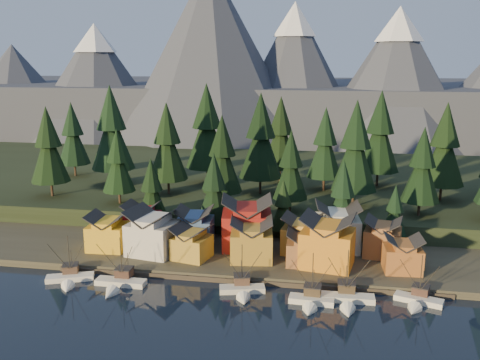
% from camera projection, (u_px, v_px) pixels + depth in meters
% --- Properties ---
extents(ground, '(500.00, 500.00, 0.00)m').
position_uv_depth(ground, '(232.00, 319.00, 93.24)').
color(ground, black).
rests_on(ground, ground).
extents(shore_strip, '(400.00, 50.00, 1.50)m').
position_uv_depth(shore_strip, '(262.00, 240.00, 131.46)').
color(shore_strip, '#363327').
rests_on(shore_strip, ground).
extents(hillside, '(420.00, 100.00, 6.00)m').
position_uv_depth(hillside, '(282.00, 184.00, 178.94)').
color(hillside, black).
rests_on(hillside, ground).
extents(dock, '(80.00, 4.00, 1.00)m').
position_uv_depth(dock, '(247.00, 279.00, 108.96)').
color(dock, '#473C33').
rests_on(dock, ground).
extents(mountain_ridge, '(560.00, 190.00, 90.00)m').
position_uv_depth(mountain_ridge, '(297.00, 92.00, 293.09)').
color(mountain_ridge, '#494E5E').
rests_on(mountain_ridge, ground).
extents(boat_0, '(10.04, 10.41, 10.49)m').
position_uv_depth(boat_0, '(69.00, 273.00, 108.00)').
color(boat_0, white).
rests_on(boat_0, ground).
extents(boat_1, '(10.43, 11.35, 10.88)m').
position_uv_depth(boat_1, '(118.00, 278.00, 105.64)').
color(boat_1, beige).
rests_on(boat_1, ground).
extents(boat_3, '(9.42, 9.88, 10.59)m').
position_uv_depth(boat_3, '(243.00, 284.00, 102.64)').
color(boat_3, beige).
rests_on(boat_3, ground).
extents(boat_4, '(8.68, 9.37, 10.69)m').
position_uv_depth(boat_4, '(311.00, 294.00, 97.98)').
color(boat_4, silver).
rests_on(boat_4, ground).
extents(boat_5, '(10.64, 11.54, 10.99)m').
position_uv_depth(boat_5, '(347.00, 294.00, 98.62)').
color(boat_5, silver).
rests_on(boat_5, ground).
extents(boat_6, '(9.36, 9.77, 10.20)m').
position_uv_depth(boat_6, '(418.00, 295.00, 98.24)').
color(boat_6, silver).
rests_on(boat_6, ground).
extents(house_front_0, '(8.84, 8.40, 8.43)m').
position_uv_depth(house_front_0, '(108.00, 230.00, 122.10)').
color(house_front_0, gold).
rests_on(house_front_0, shore_strip).
extents(house_front_1, '(11.47, 11.15, 10.31)m').
position_uv_depth(house_front_1, '(153.00, 230.00, 118.99)').
color(house_front_1, beige).
rests_on(house_front_1, shore_strip).
extents(house_front_2, '(8.93, 8.98, 7.28)m').
position_uv_depth(house_front_2, '(192.00, 241.00, 116.54)').
color(house_front_2, '#A7812B').
rests_on(house_front_2, shore_strip).
extents(house_front_3, '(10.02, 9.66, 9.10)m').
position_uv_depth(house_front_3, '(252.00, 239.00, 115.56)').
color(house_front_3, '#A37B2A').
rests_on(house_front_3, shore_strip).
extents(house_front_4, '(7.34, 7.88, 7.24)m').
position_uv_depth(house_front_4, '(303.00, 247.00, 113.47)').
color(house_front_4, brown).
rests_on(house_front_4, shore_strip).
extents(house_front_5, '(11.96, 11.17, 11.07)m').
position_uv_depth(house_front_5, '(327.00, 240.00, 111.75)').
color(house_front_5, orange).
rests_on(house_front_5, shore_strip).
extents(house_front_6, '(7.86, 7.47, 7.45)m').
position_uv_depth(house_front_6, '(403.00, 253.00, 109.52)').
color(house_front_6, '#9F5B29').
rests_on(house_front_6, shore_strip).
extents(house_back_0, '(8.09, 7.78, 8.75)m').
position_uv_depth(house_back_0, '(142.00, 220.00, 129.57)').
color(house_back_0, maroon).
rests_on(house_back_0, shore_strip).
extents(house_back_1, '(8.84, 8.93, 9.20)m').
position_uv_depth(house_back_1, '(195.00, 226.00, 123.82)').
color(house_back_1, '#354F7F').
rests_on(house_back_1, shore_strip).
extents(house_back_2, '(12.70, 11.95, 11.88)m').
position_uv_depth(house_back_2, '(247.00, 222.00, 122.60)').
color(house_back_2, maroon).
rests_on(house_back_2, shore_strip).
extents(house_back_3, '(9.31, 8.47, 8.68)m').
position_uv_depth(house_back_3, '(302.00, 233.00, 119.72)').
color(house_back_3, gold).
rests_on(house_back_3, shore_strip).
extents(house_back_4, '(10.65, 10.30, 10.65)m').
position_uv_depth(house_back_4, '(337.00, 226.00, 121.68)').
color(house_back_4, beige).
rests_on(house_back_4, shore_strip).
extents(house_back_5, '(8.87, 8.94, 8.58)m').
position_uv_depth(house_back_5, '(383.00, 236.00, 117.74)').
color(house_back_5, brown).
rests_on(house_back_5, shore_strip).
extents(tree_hill_0, '(10.97, 10.97, 25.55)m').
position_uv_depth(tree_hill_0, '(49.00, 147.00, 149.12)').
color(tree_hill_0, '#332319').
rests_on(tree_hill_0, hillside).
extents(tree_hill_1, '(13.17, 13.17, 30.68)m').
position_uv_depth(tree_hill_1, '(112.00, 131.00, 161.82)').
color(tree_hill_1, '#332319').
rests_on(tree_hill_1, hillside).
extents(tree_hill_2, '(8.73, 8.73, 20.33)m').
position_uv_depth(tree_hill_2, '(118.00, 163.00, 142.21)').
color(tree_hill_2, '#332319').
rests_on(tree_hill_2, hillside).
extents(tree_hill_3, '(11.36, 11.36, 26.46)m').
position_uv_depth(tree_hill_3, '(167.00, 144.00, 151.29)').
color(tree_hill_3, '#332319').
rests_on(tree_hill_3, hillside).
extents(tree_hill_4, '(13.33, 13.33, 31.04)m').
position_uv_depth(tree_hill_4, '(207.00, 129.00, 163.77)').
color(tree_hill_4, '#332319').
rests_on(tree_hill_4, hillside).
extents(tree_hill_5, '(10.41, 10.41, 24.25)m').
position_uv_depth(tree_hill_5, '(222.00, 157.00, 138.93)').
color(tree_hill_5, '#332319').
rests_on(tree_hill_5, hillside).
extents(tree_hill_6, '(12.52, 12.52, 29.16)m').
position_uv_depth(tree_hill_6, '(261.00, 139.00, 151.37)').
color(tree_hill_6, '#332319').
rests_on(tree_hill_6, hillside).
extents(tree_hill_7, '(9.05, 9.05, 21.09)m').
position_uv_depth(tree_hill_7, '(291.00, 167.00, 134.36)').
color(tree_hill_7, '#332319').
rests_on(tree_hill_7, hillside).
extents(tree_hill_8, '(10.60, 10.60, 24.70)m').
position_uv_depth(tree_hill_8, '(325.00, 145.00, 155.60)').
color(tree_hill_8, '#332319').
rests_on(tree_hill_8, hillside).
extents(tree_hill_9, '(12.12, 12.12, 28.24)m').
position_uv_depth(tree_hill_9, '(355.00, 149.00, 137.50)').
color(tree_hill_9, '#332319').
rests_on(tree_hill_9, hillside).
extents(tree_hill_10, '(12.55, 12.55, 29.24)m').
position_uv_depth(tree_hill_10, '(380.00, 134.00, 160.02)').
color(tree_hill_10, '#332319').
rests_on(tree_hill_10, hillside).
extents(tree_hill_11, '(9.57, 9.57, 22.30)m').
position_uv_depth(tree_hill_11, '(422.00, 168.00, 130.73)').
color(tree_hill_11, '#332319').
rests_on(tree_hill_11, hillside).
extents(tree_hill_12, '(11.61, 11.61, 27.06)m').
position_uv_depth(tree_hill_12, '(445.00, 147.00, 144.15)').
color(tree_hill_12, '#332319').
rests_on(tree_hill_12, hillside).
extents(tree_hill_15, '(11.55, 11.55, 26.90)m').
position_uv_depth(tree_hill_15, '(281.00, 135.00, 167.29)').
color(tree_hill_15, '#332319').
rests_on(tree_hill_15, hillside).
extents(tree_hill_16, '(10.50, 10.50, 24.46)m').
position_uv_depth(tree_hill_16, '(73.00, 136.00, 175.22)').
color(tree_hill_16, '#332319').
rests_on(tree_hill_16, hillside).
extents(tree_shore_0, '(8.06, 8.06, 18.78)m').
position_uv_depth(tree_shore_0, '(152.00, 191.00, 133.71)').
color(tree_shore_0, '#332319').
rests_on(tree_shore_0, shore_strip).
extents(tree_shore_1, '(8.88, 8.88, 20.70)m').
position_uv_depth(tree_shore_1, '(214.00, 190.00, 130.78)').
color(tree_shore_1, '#332319').
rests_on(tree_shore_1, shore_strip).
extents(tree_shore_2, '(6.31, 6.31, 14.70)m').
position_uv_depth(tree_shore_2, '(283.00, 206.00, 128.64)').
color(tree_shore_2, '#332319').
rests_on(tree_shore_2, shore_strip).
extents(tree_shore_3, '(8.54, 8.54, 19.90)m').
position_uv_depth(tree_shore_3, '(343.00, 197.00, 125.64)').
color(tree_shore_3, '#332319').
rests_on(tree_shore_3, shore_strip).
extents(tree_shore_4, '(6.21, 6.21, 14.47)m').
position_uv_depth(tree_shore_4, '(394.00, 212.00, 124.28)').
color(tree_shore_4, '#332319').
rests_on(tree_shore_4, shore_strip).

